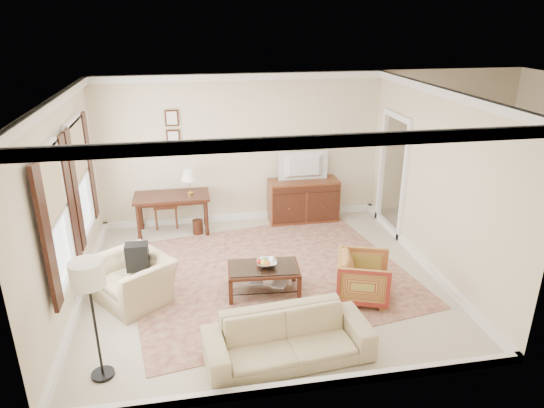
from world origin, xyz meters
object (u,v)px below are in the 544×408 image
object	(u,v)px
tv	(304,158)
sofa	(288,331)
coffee_table	(264,273)
striped_armchair	(363,276)
sideboard	(303,200)
writing_desk	(172,201)
club_armchair	(134,272)

from	to	relation	value
tv	sofa	size ratio (longest dim) A/B	0.47
coffee_table	striped_armchair	distance (m)	1.46
sideboard	sofa	world-z (taller)	sideboard
writing_desk	club_armchair	bearing A→B (deg)	-102.94
club_armchair	sofa	size ratio (longest dim) A/B	0.52
writing_desk	sofa	bearing A→B (deg)	-70.65
striped_armchair	sofa	distance (m)	1.75
sideboard	striped_armchair	distance (m)	3.00
writing_desk	club_armchair	world-z (taller)	club_armchair
striped_armchair	club_armchair	distance (m)	3.32
writing_desk	sideboard	size ratio (longest dim) A/B	1.01
sideboard	club_armchair	xyz separation A→B (m)	(-3.09, -2.45, 0.03)
sideboard	striped_armchair	size ratio (longest dim) A/B	1.82
coffee_table	sofa	size ratio (longest dim) A/B	0.55
coffee_table	club_armchair	size ratio (longest dim) A/B	1.05
writing_desk	striped_armchair	distance (m)	3.96
coffee_table	writing_desk	bearing A→B (deg)	118.80
writing_desk	coffee_table	size ratio (longest dim) A/B	1.28
writing_desk	striped_armchair	size ratio (longest dim) A/B	1.83
sideboard	sofa	distance (m)	4.28
writing_desk	striped_armchair	xyz separation A→B (m)	(2.74, -2.84, -0.27)
striped_armchair	sideboard	bearing A→B (deg)	22.58
tv	coffee_table	world-z (taller)	tv
sideboard	sofa	bearing A→B (deg)	-105.95
sofa	club_armchair	bearing A→B (deg)	133.36
sideboard	club_armchair	world-z (taller)	club_armchair
writing_desk	striped_armchair	world-z (taller)	same
tv	sofa	world-z (taller)	tv
sideboard	striped_armchair	bearing A→B (deg)	-86.66
sofa	striped_armchair	bearing A→B (deg)	33.90
writing_desk	club_armchair	xyz separation A→B (m)	(-0.53, -2.29, -0.20)
striped_armchair	club_armchair	size ratio (longest dim) A/B	0.73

